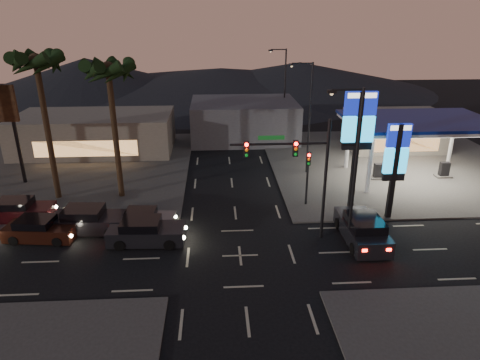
{
  "coord_description": "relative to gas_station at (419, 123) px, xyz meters",
  "views": [
    {
      "loc": [
        -1.37,
        -22.66,
        13.98
      ],
      "look_at": [
        0.3,
        5.05,
        3.0
      ],
      "focal_mm": 32.0,
      "sensor_mm": 36.0,
      "label": 1
    }
  ],
  "objects": [
    {
      "name": "car_lane_b_mid",
      "position": [
        -26.08,
        -8.16,
        -4.3
      ],
      "size": [
        5.3,
        2.47,
        1.69
      ],
      "color": "black",
      "rests_on": "ground"
    },
    {
      "name": "hill_left",
      "position": [
        -41.0,
        48.0,
        -2.08
      ],
      "size": [
        40.0,
        40.0,
        6.0
      ],
      "primitive_type": "cone",
      "color": "black",
      "rests_on": "ground"
    },
    {
      "name": "streetlight_mid",
      "position": [
        -9.21,
        2.0,
        0.64
      ],
      "size": [
        2.14,
        0.25,
        10.0
      ],
      "color": "black",
      "rests_on": "ground"
    },
    {
      "name": "pylon_sign_short",
      "position": [
        -5.0,
        -7.5,
        -0.42
      ],
      "size": [
        1.6,
        0.35,
        7.0
      ],
      "color": "black",
      "rests_on": "ground"
    },
    {
      "name": "building_far_mid",
      "position": [
        -14.0,
        14.0,
        -2.88
      ],
      "size": [
        12.0,
        9.0,
        4.4
      ],
      "primitive_type": "cube",
      "color": "#4C4C51",
      "rests_on": "ground"
    },
    {
      "name": "gas_station",
      "position": [
        0.0,
        0.0,
        0.0
      ],
      "size": [
        12.2,
        8.2,
        5.47
      ],
      "color": "silver",
      "rests_on": "ground"
    },
    {
      "name": "car_lane_b_rear",
      "position": [
        -31.51,
        -6.15,
        -4.37
      ],
      "size": [
        4.77,
        2.07,
        1.54
      ],
      "color": "black",
      "rests_on": "ground"
    },
    {
      "name": "car_lane_b_front",
      "position": [
        -22.37,
        -7.94,
        -4.46
      ],
      "size": [
        4.23,
        2.01,
        1.34
      ],
      "color": "slate",
      "rests_on": "ground"
    },
    {
      "name": "palm_b",
      "position": [
        -30.0,
        -2.5,
        4.89
      ],
      "size": [
        4.41,
        4.41,
        11.46
      ],
      "color": "black",
      "rests_on": "ground"
    },
    {
      "name": "hill_right",
      "position": [
        -1.0,
        48.0,
        -2.58
      ],
      "size": [
        50.0,
        50.0,
        5.0
      ],
      "primitive_type": "cone",
      "color": "black",
      "rests_on": "ground"
    },
    {
      "name": "hill_center",
      "position": [
        -16.0,
        48.0,
        -3.08
      ],
      "size": [
        60.0,
        60.0,
        4.0
      ],
      "primitive_type": "cone",
      "color": "black",
      "rests_on": "ground"
    },
    {
      "name": "car_lane_a_mid",
      "position": [
        -28.94,
        -9.15,
        -4.38
      ],
      "size": [
        4.76,
        2.39,
        1.5
      ],
      "color": "#34160E",
      "rests_on": "ground"
    },
    {
      "name": "ground",
      "position": [
        -16.0,
        -12.0,
        -5.08
      ],
      "size": [
        140.0,
        140.0,
        0.0
      ],
      "primitive_type": "plane",
      "color": "black",
      "rests_on": "ground"
    },
    {
      "name": "streetlight_far",
      "position": [
        -9.21,
        16.0,
        0.64
      ],
      "size": [
        2.14,
        0.25,
        10.0
      ],
      "color": "black",
      "rests_on": "ground"
    },
    {
      "name": "corner_lot_ne",
      "position": [
        0.0,
        4.0,
        -5.02
      ],
      "size": [
        24.0,
        24.0,
        0.12
      ],
      "primitive_type": "cube",
      "color": "#47443F",
      "rests_on": "ground"
    },
    {
      "name": "car_lane_a_front",
      "position": [
        -21.98,
        -10.01,
        -4.32
      ],
      "size": [
        5.08,
        2.28,
        1.63
      ],
      "color": "black",
      "rests_on": "ground"
    },
    {
      "name": "palm_a",
      "position": [
        -25.0,
        -2.5,
        4.35
      ],
      "size": [
        4.41,
        4.41,
        10.86
      ],
      "color": "black",
      "rests_on": "ground"
    },
    {
      "name": "building_far_west",
      "position": [
        -30.0,
        10.0,
        -3.08
      ],
      "size": [
        16.0,
        8.0,
        4.0
      ],
      "primitive_type": "cube",
      "color": "#726B5B",
      "rests_on": "ground"
    },
    {
      "name": "pylon_sign_tall",
      "position": [
        -7.5,
        -6.5,
        1.31
      ],
      "size": [
        2.2,
        0.35,
        9.0
      ],
      "color": "black",
      "rests_on": "ground"
    },
    {
      "name": "streetlight_near",
      "position": [
        -9.21,
        -11.0,
        0.64
      ],
      "size": [
        2.14,
        0.25,
        10.0
      ],
      "color": "black",
      "rests_on": "ground"
    },
    {
      "name": "corner_lot_nw",
      "position": [
        -32.0,
        4.0,
        -5.02
      ],
      "size": [
        24.0,
        24.0,
        0.12
      ],
      "primitive_type": "cube",
      "color": "#47443F",
      "rests_on": "ground"
    },
    {
      "name": "traffic_signal_mast",
      "position": [
        -12.24,
        -10.01,
        0.15
      ],
      "size": [
        6.1,
        0.39,
        8.0
      ],
      "color": "black",
      "rests_on": "ground"
    },
    {
      "name": "suv_station",
      "position": [
        -7.99,
        -10.66,
        -4.25
      ],
      "size": [
        2.38,
        5.4,
        1.79
      ],
      "color": "black",
      "rests_on": "ground"
    },
    {
      "name": "convenience_store",
      "position": [
        2.0,
        9.0,
        -3.08
      ],
      "size": [
        10.0,
        6.0,
        4.0
      ],
      "primitive_type": "cube",
      "color": "#726B5B",
      "rests_on": "ground"
    },
    {
      "name": "pedestal_signal",
      "position": [
        -10.5,
        -5.02,
        -2.16
      ],
      "size": [
        0.32,
        0.39,
        4.3
      ],
      "color": "black",
      "rests_on": "ground"
    }
  ]
}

